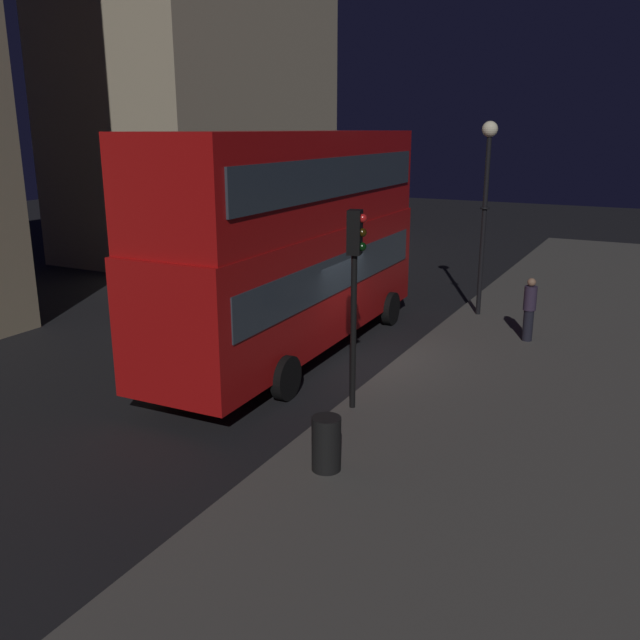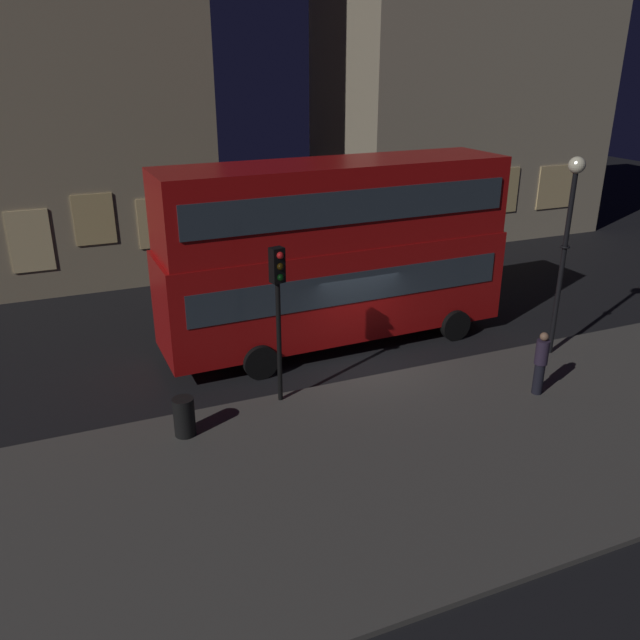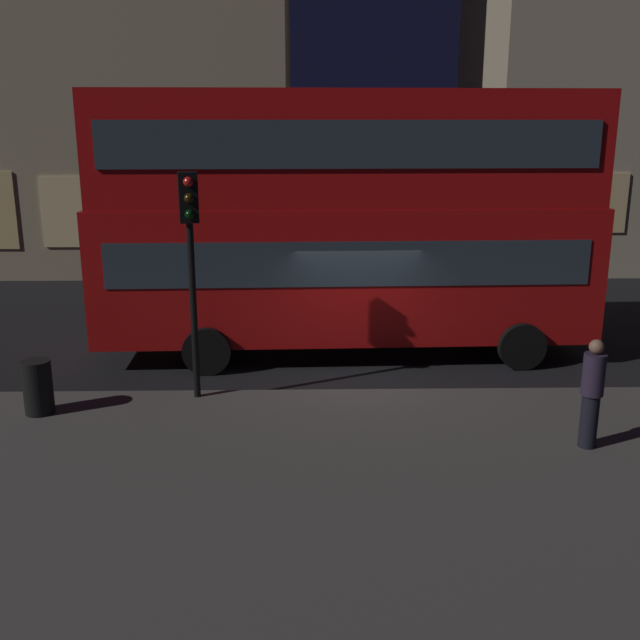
{
  "view_description": "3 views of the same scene",
  "coord_description": "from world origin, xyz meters",
  "px_view_note": "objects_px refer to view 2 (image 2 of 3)",
  "views": [
    {
      "loc": [
        -14.68,
        -6.64,
        5.6
      ],
      "look_at": [
        -1.98,
        -0.01,
        1.54
      ],
      "focal_mm": 37.96,
      "sensor_mm": 36.0,
      "label": 1
    },
    {
      "loc": [
        -7.69,
        -15.12,
        8.18
      ],
      "look_at": [
        -1.03,
        0.83,
        1.21
      ],
      "focal_mm": 36.26,
      "sensor_mm": 36.0,
      "label": 2
    },
    {
      "loc": [
        -1.04,
        -13.77,
        4.93
      ],
      "look_at": [
        -0.77,
        -0.45,
        1.32
      ],
      "focal_mm": 41.0,
      "sensor_mm": 36.0,
      "label": 3
    }
  ],
  "objects_px": {
    "street_lamp": "(569,221)",
    "pedestrian": "(541,362)",
    "traffic_light_near_kerb": "(278,293)",
    "litter_bin": "(184,417)",
    "double_decker_bus": "(336,247)"
  },
  "relations": [
    {
      "from": "double_decker_bus",
      "to": "traffic_light_near_kerb",
      "type": "relative_size",
      "value": 2.66
    },
    {
      "from": "street_lamp",
      "to": "pedestrian",
      "type": "distance_m",
      "value": 4.15
    },
    {
      "from": "street_lamp",
      "to": "traffic_light_near_kerb",
      "type": "bearing_deg",
      "value": 177.52
    },
    {
      "from": "traffic_light_near_kerb",
      "to": "pedestrian",
      "type": "bearing_deg",
      "value": -32.63
    },
    {
      "from": "pedestrian",
      "to": "litter_bin",
      "type": "relative_size",
      "value": 1.83
    },
    {
      "from": "pedestrian",
      "to": "litter_bin",
      "type": "xyz_separation_m",
      "value": [
        -8.86,
        1.53,
        -0.42
      ]
    },
    {
      "from": "double_decker_bus",
      "to": "traffic_light_near_kerb",
      "type": "bearing_deg",
      "value": -135.31
    },
    {
      "from": "traffic_light_near_kerb",
      "to": "litter_bin",
      "type": "relative_size",
      "value": 4.29
    },
    {
      "from": "street_lamp",
      "to": "pedestrian",
      "type": "xyz_separation_m",
      "value": [
        -2.06,
        -1.87,
        -3.07
      ]
    },
    {
      "from": "litter_bin",
      "to": "double_decker_bus",
      "type": "bearing_deg",
      "value": 34.07
    },
    {
      "from": "traffic_light_near_kerb",
      "to": "litter_bin",
      "type": "bearing_deg",
      "value": -177.75
    },
    {
      "from": "pedestrian",
      "to": "street_lamp",
      "type": "bearing_deg",
      "value": -57.23
    },
    {
      "from": "double_decker_bus",
      "to": "litter_bin",
      "type": "xyz_separation_m",
      "value": [
        -5.4,
        -3.66,
        -2.49
      ]
    },
    {
      "from": "double_decker_bus",
      "to": "traffic_light_near_kerb",
      "type": "distance_m",
      "value": 4.08
    },
    {
      "from": "traffic_light_near_kerb",
      "to": "street_lamp",
      "type": "relative_size",
      "value": 0.7
    }
  ]
}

